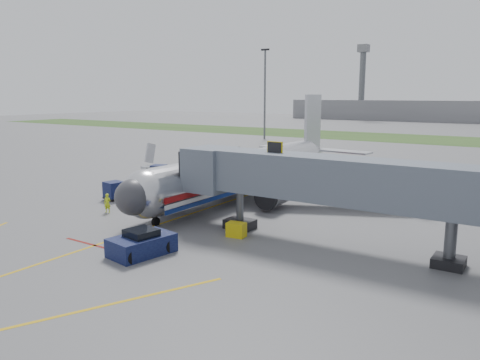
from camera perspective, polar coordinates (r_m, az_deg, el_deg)
The scene contains 16 objects.
ground at distance 36.38m, azimuth -12.40°, elevation -6.14°, with size 400.00×400.00×0.00m, color #565659.
grass_strip at distance 117.35m, azimuth 20.92°, elevation 4.71°, with size 300.00×25.00×0.01m, color #2D4C1E.
apron_markings at distance 31.94m, azimuth -22.03°, elevation -9.00°, with size 21.52×50.00×0.01m.
airliner at distance 47.39m, azimuth 0.76°, elevation 1.21°, with size 32.10×35.67×10.25m.
jet_bridge at distance 32.18m, azimuth 10.25°, elevation -0.03°, with size 25.30×4.00×6.90m.
light_mast_left at distance 109.16m, azimuth 3.05°, elevation 10.66°, with size 2.00×0.44×20.40m.
distant_terminal at distance 197.42m, azimuth 23.31°, elevation 7.73°, with size 120.00×14.00×8.00m, color slate.
control_tower at distance 200.21m, azimuth 14.68°, elevation 12.08°, with size 4.00×4.00×30.00m.
pushback_tug at distance 31.09m, azimuth -11.89°, elevation -7.63°, with size 3.09×4.36×1.67m.
baggage_tug at distance 55.44m, azimuth -10.27°, elevation 0.46°, with size 2.12×2.91×1.83m.
baggage_cart_a at distance 49.91m, azimuth -1.71°, elevation -0.37°, with size 1.79×1.79×1.75m.
baggage_cart_b at distance 47.54m, azimuth -15.11°, elevation -1.24°, with size 1.93×1.93×1.79m.
baggage_cart_c at distance 57.23m, azimuth -9.85°, elevation 0.92°, with size 2.21×2.21×1.85m.
belt_loader at distance 42.00m, azimuth -9.10°, elevation -3.17°, with size 1.59×3.80×1.81m.
ground_power_cart at distance 34.10m, azimuth -0.46°, elevation -6.09°, with size 1.44×1.06×1.06m.
ramp_worker at distance 42.48m, azimuth -15.87°, elevation -2.74°, with size 0.61×0.40×1.68m, color #C1DF1A.
Camera 1 is at (25.22, -24.16, 10.18)m, focal length 35.00 mm.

